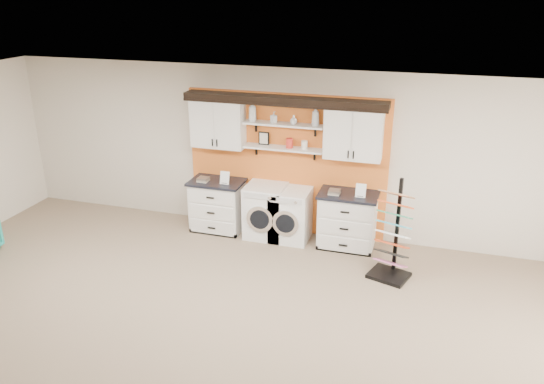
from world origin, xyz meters
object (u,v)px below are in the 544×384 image
(base_cabinet_right, at_px, (347,220))
(dryer, at_px, (291,215))
(base_cabinet_left, at_px, (218,205))
(washer, at_px, (266,211))
(sample_rack, at_px, (392,246))

(base_cabinet_right, bearing_deg, dryer, -179.80)
(base_cabinet_left, relative_size, base_cabinet_right, 0.97)
(washer, relative_size, sample_rack, 0.60)
(base_cabinet_right, distance_m, sample_rack, 1.11)
(base_cabinet_left, xyz_separation_m, dryer, (1.31, -0.00, -0.01))
(base_cabinet_right, xyz_separation_m, sample_rack, (0.78, -0.80, 0.03))
(base_cabinet_right, height_order, washer, base_cabinet_right)
(base_cabinet_right, xyz_separation_m, washer, (-1.38, -0.00, -0.01))
(dryer, bearing_deg, sample_rack, -24.70)
(base_cabinet_left, distance_m, sample_rack, 3.14)
(base_cabinet_right, relative_size, sample_rack, 0.63)
(sample_rack, bearing_deg, dryer, 173.47)
(washer, distance_m, dryer, 0.44)
(base_cabinet_right, relative_size, dryer, 1.08)
(washer, bearing_deg, base_cabinet_left, 179.78)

